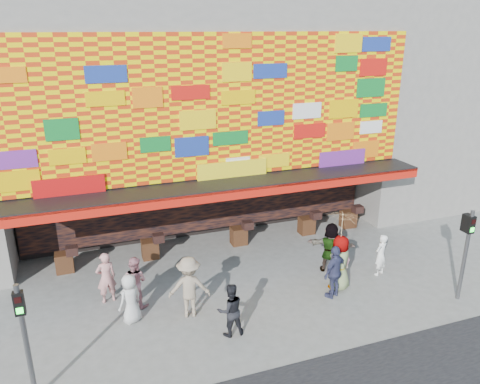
{
  "coord_description": "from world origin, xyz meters",
  "views": [
    {
      "loc": [
        -4.69,
        -11.25,
        8.13
      ],
      "look_at": [
        0.11,
        2.0,
        3.16
      ],
      "focal_mm": 35.0,
      "sensor_mm": 36.0,
      "label": 1
    }
  ],
  "objects_px": {
    "parasol": "(343,228)",
    "ped_f": "(331,247)",
    "ped_b": "(106,278)",
    "ped_h": "(381,255)",
    "ped_e": "(335,272)",
    "ped_i": "(135,282)",
    "ped_a": "(130,299)",
    "ped_g": "(340,263)",
    "ped_c": "(230,310)",
    "signal_right": "(467,245)",
    "signal_left": "(24,330)",
    "ped_d": "(189,287)"
  },
  "relations": [
    {
      "from": "ped_h",
      "to": "ped_i",
      "type": "bearing_deg",
      "value": -29.16
    },
    {
      "from": "signal_right",
      "to": "ped_b",
      "type": "xyz_separation_m",
      "value": [
        -10.45,
        3.62,
        -1.02
      ]
    },
    {
      "from": "ped_f",
      "to": "parasol",
      "type": "relative_size",
      "value": 0.93
    },
    {
      "from": "ped_f",
      "to": "parasol",
      "type": "xyz_separation_m",
      "value": [
        -0.36,
        -1.18,
        1.3
      ]
    },
    {
      "from": "ped_e",
      "to": "ped_h",
      "type": "xyz_separation_m",
      "value": [
        2.24,
        0.7,
        -0.14
      ]
    },
    {
      "from": "signal_right",
      "to": "ped_h",
      "type": "bearing_deg",
      "value": 123.27
    },
    {
      "from": "signal_left",
      "to": "ped_f",
      "type": "height_order",
      "value": "signal_left"
    },
    {
      "from": "ped_c",
      "to": "ped_h",
      "type": "height_order",
      "value": "ped_c"
    },
    {
      "from": "ped_g",
      "to": "parasol",
      "type": "xyz_separation_m",
      "value": [
        0.0,
        0.0,
        1.25
      ]
    },
    {
      "from": "ped_h",
      "to": "ped_i",
      "type": "height_order",
      "value": "ped_i"
    },
    {
      "from": "parasol",
      "to": "ped_h",
      "type": "bearing_deg",
      "value": 10.92
    },
    {
      "from": "ped_f",
      "to": "ped_g",
      "type": "bearing_deg",
      "value": 107.77
    },
    {
      "from": "signal_right",
      "to": "parasol",
      "type": "height_order",
      "value": "signal_right"
    },
    {
      "from": "signal_left",
      "to": "signal_right",
      "type": "bearing_deg",
      "value": 0.0
    },
    {
      "from": "ped_a",
      "to": "signal_right",
      "type": "bearing_deg",
      "value": 134.61
    },
    {
      "from": "ped_b",
      "to": "ped_d",
      "type": "height_order",
      "value": "ped_d"
    },
    {
      "from": "ped_a",
      "to": "parasol",
      "type": "relative_size",
      "value": 0.79
    },
    {
      "from": "ped_c",
      "to": "ped_h",
      "type": "xyz_separation_m",
      "value": [
        5.95,
        1.43,
        -0.03
      ]
    },
    {
      "from": "ped_c",
      "to": "ped_i",
      "type": "height_order",
      "value": "ped_i"
    },
    {
      "from": "ped_a",
      "to": "ped_f",
      "type": "distance_m",
      "value": 7.01
    },
    {
      "from": "signal_left",
      "to": "ped_c",
      "type": "bearing_deg",
      "value": 8.34
    },
    {
      "from": "signal_left",
      "to": "ped_a",
      "type": "bearing_deg",
      "value": 42.32
    },
    {
      "from": "ped_b",
      "to": "ped_i",
      "type": "xyz_separation_m",
      "value": [
        0.8,
        -0.52,
        -0.02
      ]
    },
    {
      "from": "ped_b",
      "to": "ped_h",
      "type": "height_order",
      "value": "ped_b"
    },
    {
      "from": "ped_c",
      "to": "ped_g",
      "type": "distance_m",
      "value": 4.24
    },
    {
      "from": "ped_b",
      "to": "ped_g",
      "type": "bearing_deg",
      "value": 154.45
    },
    {
      "from": "ped_h",
      "to": "ped_b",
      "type": "bearing_deg",
      "value": -31.84
    },
    {
      "from": "ped_c",
      "to": "parasol",
      "type": "distance_m",
      "value": 4.47
    },
    {
      "from": "ped_a",
      "to": "ped_d",
      "type": "xyz_separation_m",
      "value": [
        1.68,
        -0.26,
        0.19
      ]
    },
    {
      "from": "parasol",
      "to": "ped_b",
      "type": "bearing_deg",
      "value": 165.82
    },
    {
      "from": "signal_right",
      "to": "ped_i",
      "type": "distance_m",
      "value": 10.18
    },
    {
      "from": "ped_a",
      "to": "ped_i",
      "type": "bearing_deg",
      "value": -139.13
    },
    {
      "from": "signal_right",
      "to": "ped_a",
      "type": "relative_size",
      "value": 1.97
    },
    {
      "from": "ped_d",
      "to": "ped_f",
      "type": "xyz_separation_m",
      "value": [
        5.29,
        0.96,
        -0.05
      ]
    },
    {
      "from": "ped_a",
      "to": "ped_d",
      "type": "relative_size",
      "value": 0.8
    },
    {
      "from": "ped_f",
      "to": "ped_b",
      "type": "bearing_deg",
      "value": 29.8
    },
    {
      "from": "signal_right",
      "to": "parasol",
      "type": "relative_size",
      "value": 1.55
    },
    {
      "from": "ped_b",
      "to": "ped_f",
      "type": "height_order",
      "value": "ped_f"
    },
    {
      "from": "signal_left",
      "to": "ped_d",
      "type": "bearing_deg",
      "value": 25.78
    },
    {
      "from": "signal_left",
      "to": "ped_e",
      "type": "distance_m",
      "value": 8.92
    },
    {
      "from": "ped_b",
      "to": "signal_right",
      "type": "bearing_deg",
      "value": 149.5
    },
    {
      "from": "signal_right",
      "to": "ped_g",
      "type": "xyz_separation_m",
      "value": [
        -3.27,
        1.81,
        -0.92
      ]
    },
    {
      "from": "ped_e",
      "to": "ped_a",
      "type": "bearing_deg",
      "value": -32.46
    },
    {
      "from": "signal_left",
      "to": "signal_right",
      "type": "relative_size",
      "value": 1.0
    },
    {
      "from": "parasol",
      "to": "ped_f",
      "type": "bearing_deg",
      "value": 73.15
    },
    {
      "from": "signal_left",
      "to": "ped_g",
      "type": "relative_size",
      "value": 1.59
    },
    {
      "from": "ped_d",
      "to": "ped_b",
      "type": "bearing_deg",
      "value": -22.24
    },
    {
      "from": "ped_a",
      "to": "ped_e",
      "type": "xyz_separation_m",
      "value": [
        6.23,
        -0.82,
        0.12
      ]
    },
    {
      "from": "ped_i",
      "to": "ped_c",
      "type": "bearing_deg",
      "value": 172.5
    },
    {
      "from": "signal_right",
      "to": "ped_e",
      "type": "relative_size",
      "value": 1.7
    }
  ]
}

